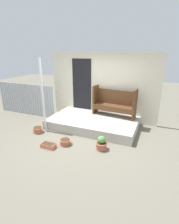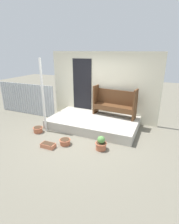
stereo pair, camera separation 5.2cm
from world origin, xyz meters
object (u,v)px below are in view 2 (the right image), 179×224
at_px(support_post, 43,97).
at_px(planter_box_rect, 48,145).
at_px(bench, 115,102).
at_px(flower_pot_left, 38,129).
at_px(flower_pot_middle, 65,142).
at_px(flower_pot_right, 101,144).

bearing_deg(support_post, planter_box_rect, -50.41).
bearing_deg(planter_box_rect, bench, 62.71).
bearing_deg(flower_pot_left, planter_box_rect, -36.88).
distance_m(bench, flower_pot_left, 2.86).
bearing_deg(flower_pot_left, support_post, 47.42).
xyz_separation_m(support_post, flower_pot_middle, (1.08, -0.54, -1.12)).
bearing_deg(support_post, flower_pot_left, -132.58).
distance_m(flower_pot_middle, flower_pot_right, 1.08).
height_order(bench, flower_pot_right, bench).
bearing_deg(planter_box_rect, flower_pot_middle, 43.46).
bearing_deg(flower_pot_middle, flower_pot_left, 164.79).
relative_size(support_post, flower_pot_middle, 7.22).
relative_size(bench, planter_box_rect, 3.92).
distance_m(flower_pot_left, planter_box_rect, 1.14).
distance_m(bench, flower_pot_right, 2.04).
height_order(support_post, flower_pot_right, support_post).
bearing_deg(flower_pot_middle, flower_pot_right, 8.74).
xyz_separation_m(support_post, flower_pot_left, (-0.18, -0.20, -1.11)).
distance_m(support_post, flower_pot_middle, 1.65).
height_order(flower_pot_left, flower_pot_middle, flower_pot_left).
relative_size(flower_pot_right, planter_box_rect, 1.00).
bearing_deg(bench, planter_box_rect, -111.35).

